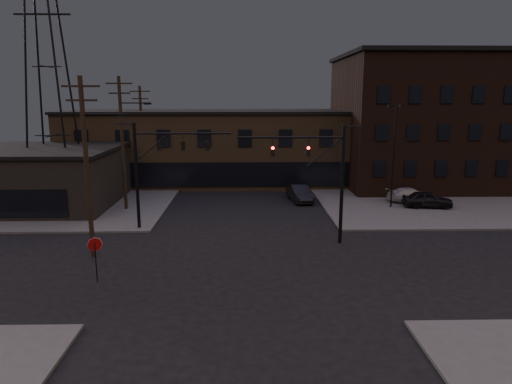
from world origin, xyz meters
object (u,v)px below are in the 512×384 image
at_px(stop_sign, 95,249).
at_px(parked_car_lot_b, 410,194).
at_px(traffic_signal_near, 325,172).
at_px(parked_car_lot_a, 427,199).
at_px(car_crossing, 300,193).
at_px(traffic_signal_far, 153,163).

xyz_separation_m(stop_sign, parked_car_lot_b, (23.51, 18.33, -1.06)).
height_order(traffic_signal_near, parked_car_lot_a, traffic_signal_near).
bearing_deg(car_crossing, parked_car_lot_a, -26.22).
bearing_deg(traffic_signal_far, traffic_signal_near, -16.17).
bearing_deg(stop_sign, parked_car_lot_b, 37.95).
xyz_separation_m(traffic_signal_far, stop_sign, (-1.28, -9.99, -3.17)).
bearing_deg(parked_car_lot_b, car_crossing, 69.48).
xyz_separation_m(traffic_signal_far, parked_car_lot_a, (22.92, 5.82, -4.13)).
xyz_separation_m(traffic_signal_near, stop_sign, (-13.36, -6.49, -3.09)).
distance_m(stop_sign, parked_car_lot_a, 28.92).
xyz_separation_m(traffic_signal_near, parked_car_lot_a, (10.84, 9.32, -4.05)).
bearing_deg(traffic_signal_near, stop_sign, -154.10).
height_order(parked_car_lot_a, car_crossing, parked_car_lot_a).
distance_m(traffic_signal_far, car_crossing, 15.65).
bearing_deg(parked_car_lot_a, parked_car_lot_b, 22.19).
bearing_deg(traffic_signal_near, parked_car_lot_a, 40.68).
distance_m(stop_sign, car_crossing, 23.32).
relative_size(traffic_signal_near, stop_sign, 3.23).
xyz_separation_m(traffic_signal_near, parked_car_lot_b, (10.15, 11.85, -4.15)).
relative_size(traffic_signal_far, parked_car_lot_b, 1.84).
distance_m(traffic_signal_far, parked_car_lot_a, 24.00).
height_order(traffic_signal_near, car_crossing, traffic_signal_near).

